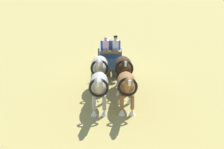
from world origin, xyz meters
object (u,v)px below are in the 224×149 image
object	(u,v)px
draft_horse_rear_near	(123,67)
draft_horse_lead_near	(126,84)
show_wagon	(110,54)
draft_horse_lead_off	(99,85)
draft_horse_rear_off	(100,67)

from	to	relation	value
draft_horse_rear_near	draft_horse_lead_near	bearing A→B (deg)	-1.70
draft_horse_rear_near	show_wagon	bearing A→B (deg)	-171.46
show_wagon	draft_horse_lead_off	bearing A→B (deg)	-7.68
draft_horse_rear_off	draft_horse_lead_off	world-z (taller)	draft_horse_rear_off
show_wagon	draft_horse_rear_near	world-z (taller)	show_wagon
show_wagon	draft_horse_lead_near	size ratio (longest dim) A/B	1.87
draft_horse_rear_off	draft_horse_lead_off	distance (m)	2.61
draft_horse_rear_off	draft_horse_lead_off	size ratio (longest dim) A/B	1.00
draft_horse_lead_near	draft_horse_lead_off	xyz separation A→B (m)	(-0.04, -1.30, -0.01)
draft_horse_rear_near	draft_horse_lead_off	xyz separation A→B (m)	(2.57, -1.38, -0.07)
draft_horse_lead_off	draft_horse_rear_off	bearing A→B (deg)	178.30
draft_horse_rear_near	draft_horse_lead_off	world-z (taller)	draft_horse_rear_near
draft_horse_rear_near	draft_horse_lead_near	distance (m)	2.61
draft_horse_rear_off	draft_horse_lead_near	xyz separation A→B (m)	(2.64, 1.22, -0.09)
draft_horse_lead_off	show_wagon	bearing A→B (deg)	172.32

